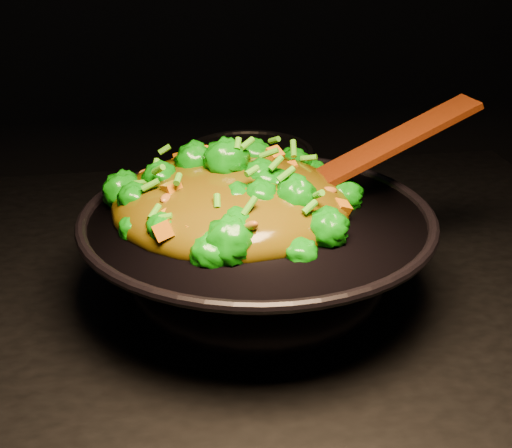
{
  "coord_description": "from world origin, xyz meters",
  "views": [
    {
      "loc": [
        -0.09,
        -0.83,
        1.38
      ],
      "look_at": [
        0.04,
        -0.04,
        1.0
      ],
      "focal_mm": 50.0,
      "sensor_mm": 36.0,
      "label": 1
    }
  ],
  "objects": [
    {
      "name": "stir_fry",
      "position": [
        0.01,
        -0.02,
        1.07
      ],
      "size": [
        0.31,
        0.31,
        0.1
      ],
      "primitive_type": null,
      "rotation": [
        0.0,
        0.0,
        -0.04
      ],
      "color": "#0D7D08",
      "rests_on": "wok"
    },
    {
      "name": "back_pot",
      "position": [
        0.07,
        0.22,
        0.96
      ],
      "size": [
        0.21,
        0.21,
        0.11
      ],
      "primitive_type": "cylinder",
      "rotation": [
        0.0,
        0.0,
        0.11
      ],
      "color": "black",
      "rests_on": "stovetop"
    },
    {
      "name": "spatula",
      "position": [
        0.18,
        -0.01,
        1.07
      ],
      "size": [
        0.3,
        0.09,
        0.13
      ],
      "primitive_type": "cube",
      "rotation": [
        0.0,
        -0.38,
        0.16
      ],
      "color": "#391006",
      "rests_on": "wok"
    },
    {
      "name": "wok",
      "position": [
        0.04,
        -0.05,
        0.96
      ],
      "size": [
        0.55,
        0.55,
        0.12
      ],
      "primitive_type": null,
      "rotation": [
        0.0,
        0.0,
        -0.37
      ],
      "color": "black",
      "rests_on": "stovetop"
    }
  ]
}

